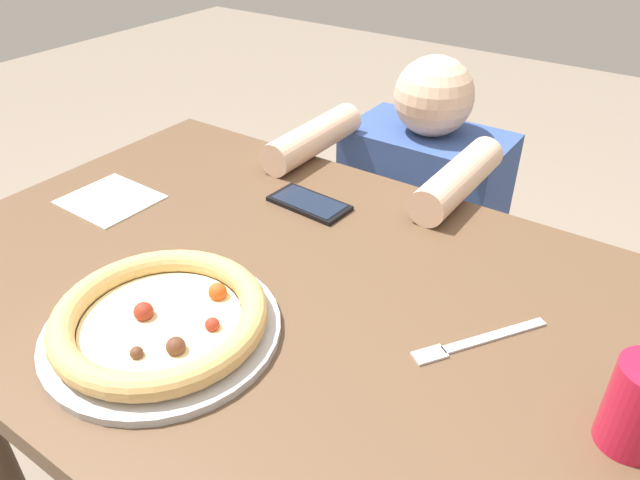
{
  "coord_description": "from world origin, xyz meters",
  "views": [
    {
      "loc": [
        0.42,
        -0.56,
        1.3
      ],
      "look_at": [
        -0.03,
        0.09,
        0.78
      ],
      "focal_mm": 33.15,
      "sensor_mm": 36.0,
      "label": 1
    }
  ],
  "objects_px": {
    "fork": "(474,342)",
    "diner_seated": "(415,253)",
    "cell_phone": "(309,203)",
    "pizza_near": "(161,320)",
    "drink_cup_colored": "(640,406)"
  },
  "relations": [
    {
      "from": "pizza_near",
      "to": "diner_seated",
      "type": "height_order",
      "value": "diner_seated"
    },
    {
      "from": "fork",
      "to": "diner_seated",
      "type": "bearing_deg",
      "value": 121.14
    },
    {
      "from": "drink_cup_colored",
      "to": "cell_phone",
      "type": "relative_size",
      "value": 1.27
    },
    {
      "from": "fork",
      "to": "diner_seated",
      "type": "height_order",
      "value": "diner_seated"
    },
    {
      "from": "diner_seated",
      "to": "fork",
      "type": "bearing_deg",
      "value": -58.86
    },
    {
      "from": "pizza_near",
      "to": "drink_cup_colored",
      "type": "relative_size",
      "value": 1.64
    },
    {
      "from": "cell_phone",
      "to": "diner_seated",
      "type": "xyz_separation_m",
      "value": [
        0.04,
        0.41,
        -0.33
      ]
    },
    {
      "from": "fork",
      "to": "drink_cup_colored",
      "type": "bearing_deg",
      "value": -14.69
    },
    {
      "from": "drink_cup_colored",
      "to": "fork",
      "type": "bearing_deg",
      "value": 165.31
    },
    {
      "from": "pizza_near",
      "to": "fork",
      "type": "relative_size",
      "value": 1.8
    },
    {
      "from": "drink_cup_colored",
      "to": "cell_phone",
      "type": "bearing_deg",
      "value": 159.2
    },
    {
      "from": "fork",
      "to": "diner_seated",
      "type": "relative_size",
      "value": 0.19
    },
    {
      "from": "drink_cup_colored",
      "to": "fork",
      "type": "height_order",
      "value": "drink_cup_colored"
    },
    {
      "from": "cell_phone",
      "to": "drink_cup_colored",
      "type": "bearing_deg",
      "value": -20.8
    },
    {
      "from": "cell_phone",
      "to": "pizza_near",
      "type": "bearing_deg",
      "value": -84.32
    }
  ]
}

